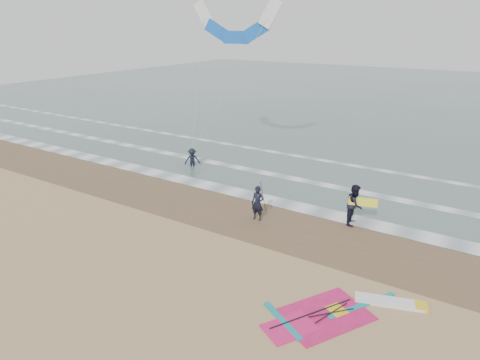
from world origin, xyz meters
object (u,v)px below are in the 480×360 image
Objects in this scene: person_standing at (258,203)px; person_walking at (355,205)px; windsurf_rig at (343,312)px; surf_kite at (236,26)px; person_wading at (192,155)px.

person_walking is (4.10, 2.08, 0.12)m from person_standing.
windsurf_rig is at bearing -42.29° from person_standing.
windsurf_rig is at bearing -44.70° from surf_kite.
surf_kite is (-11.71, 11.59, 8.86)m from windsurf_rig.
surf_kite is at bearing 4.66° from person_wading.
person_standing is 9.16m from person_wading.
person_walking is 1.22× the size of person_wading.
surf_kite is at bearing 57.21° from person_walking.
person_walking is 13.48m from surf_kite.
person_wading reaches higher than windsurf_rig.
person_walking is at bearing 105.76° from windsurf_rig.
surf_kite reaches higher than person_walking.
person_standing is 12.02m from surf_kite.
person_walking is at bearing 22.59° from person_standing.
person_standing is 0.18× the size of surf_kite.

